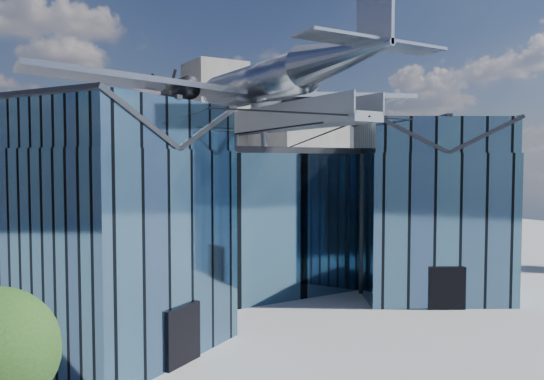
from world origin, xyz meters
TOP-DOWN VIEW (x-y plane):
  - ground_plane at (0.00, 0.00)m, footprint 120.00×120.00m
  - museum at (0.00, 5.82)m, footprint 32.88×24.50m
  - bg_towers at (1.45, 50.49)m, footprint 77.00×24.50m
  - tree_side_e at (30.21, 8.40)m, footprint 4.20×4.20m

SIDE VIEW (x-z plane):
  - ground_plane at x=0.00m, z-range 0.00..0.00m
  - tree_side_e at x=30.21m, z-range 0.96..6.40m
  - museum at x=0.00m, z-range -3.26..14.34m
  - bg_towers at x=1.45m, z-range -2.99..23.01m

